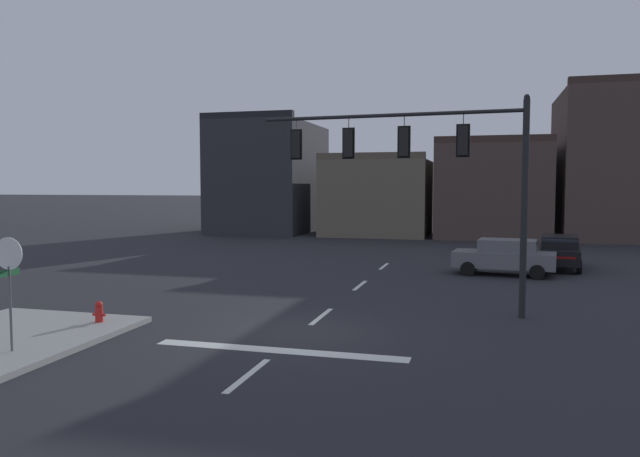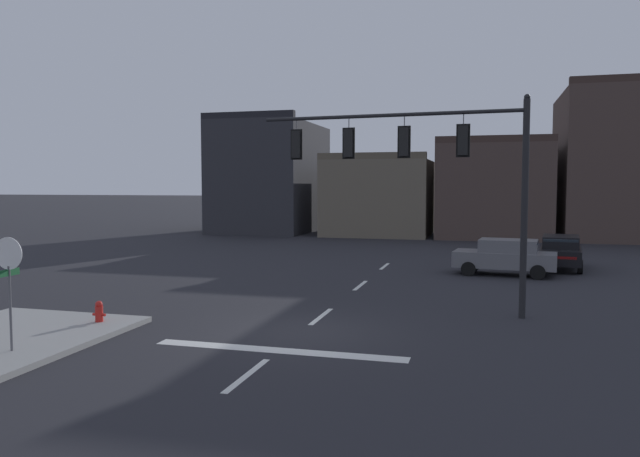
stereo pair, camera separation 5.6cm
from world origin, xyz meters
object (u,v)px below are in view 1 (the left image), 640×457
(car_lot_middle, at_px, (505,256))
(fire_hydrant, at_px, (99,316))
(stop_sign, at_px, (9,266))
(car_lot_nearside, at_px, (560,251))
(signal_mast_near_side, at_px, (426,159))

(car_lot_middle, relative_size, fire_hydrant, 6.13)
(stop_sign, bearing_deg, fire_hydrant, 87.95)
(fire_hydrant, bearing_deg, stop_sign, -92.05)
(car_lot_middle, bearing_deg, car_lot_nearside, 47.24)
(car_lot_nearside, relative_size, car_lot_middle, 1.00)
(signal_mast_near_side, bearing_deg, fire_hydrant, -151.99)
(stop_sign, distance_m, fire_hydrant, 3.67)
(signal_mast_near_side, distance_m, stop_sign, 12.09)
(signal_mast_near_side, relative_size, fire_hydrant, 11.37)
(car_lot_nearside, distance_m, car_lot_middle, 3.85)
(stop_sign, xyz_separation_m, car_lot_nearside, (14.17, 19.49, -1.29))
(fire_hydrant, bearing_deg, car_lot_nearside, 49.24)
(stop_sign, bearing_deg, car_lot_nearside, 53.98)
(stop_sign, relative_size, car_lot_middle, 0.62)
(stop_sign, relative_size, car_lot_nearside, 0.62)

